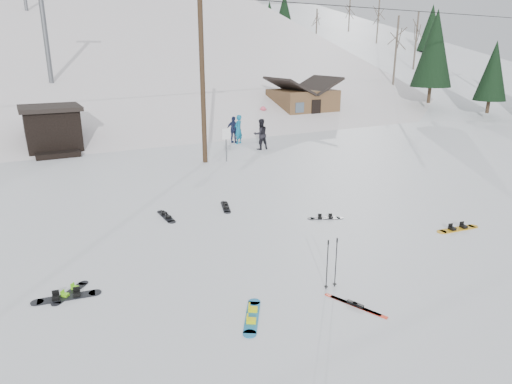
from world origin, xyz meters
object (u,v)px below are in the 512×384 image
utility_pole (202,74)px  cabin (302,104)px  hero_skis (355,305)px  hero_snowboard (252,316)px

utility_pole → cabin: size_ratio=1.67×
cabin → hero_skis: (-15.39, -25.46, -1.46)m
cabin → hero_skis: bearing=-121.1°
utility_pole → cabin: 16.71m
cabin → hero_skis: size_ratio=3.40×
utility_pole → hero_snowboard: 16.18m
hero_snowboard → hero_skis: size_ratio=0.89×
utility_pole → hero_skis: 16.33m
hero_skis → cabin: bearing=37.7°
hero_skis → hero_snowboard: bearing=142.1°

